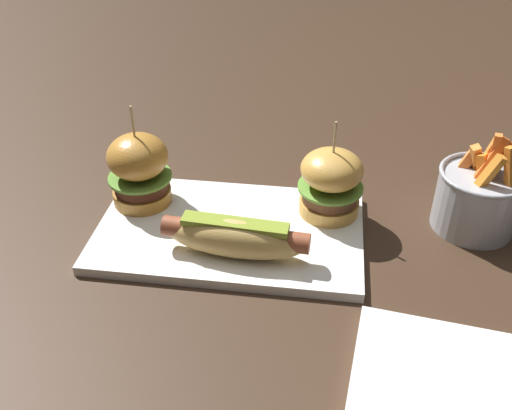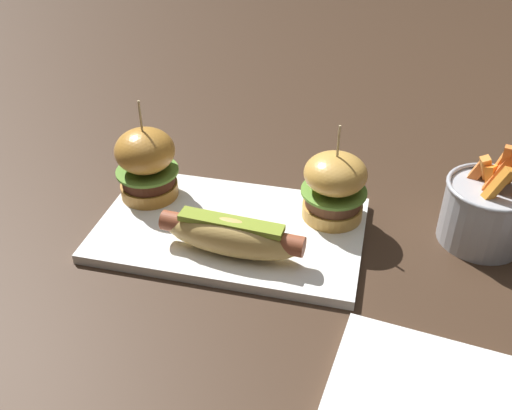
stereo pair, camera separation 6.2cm
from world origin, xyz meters
TOP-DOWN VIEW (x-y plane):
  - ground_plane at (0.00, 0.00)m, footprint 3.00×3.00m
  - platter_main at (0.00, 0.00)m, footprint 0.36×0.22m
  - hot_dog at (0.02, -0.06)m, footprint 0.19×0.06m
  - slider_left at (-0.14, 0.05)m, footprint 0.09×0.09m
  - slider_right at (0.13, 0.06)m, footprint 0.09×0.09m
  - fries_bucket at (0.33, 0.07)m, footprint 0.12×0.12m

SIDE VIEW (x-z plane):
  - ground_plane at x=0.00m, z-range 0.00..0.00m
  - platter_main at x=0.00m, z-range 0.00..0.01m
  - hot_dog at x=0.02m, z-range 0.02..0.07m
  - fries_bucket at x=0.33m, z-range -0.02..0.12m
  - slider_right at x=0.13m, z-range -0.01..0.13m
  - slider_left at x=-0.14m, z-range -0.01..0.14m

